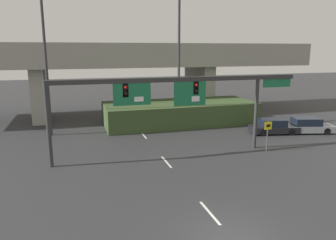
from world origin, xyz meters
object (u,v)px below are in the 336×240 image
at_px(signal_gantry, 175,92).
at_px(highway_light_pole_near, 44,35).
at_px(parked_sedan_near_right, 274,127).
at_px(speed_limit_sign, 268,132).
at_px(parked_sedan_mid_right, 307,126).
at_px(highway_light_pole_far, 179,55).

bearing_deg(signal_gantry, highway_light_pole_near, 136.19).
xyz_separation_m(signal_gantry, highway_light_pole_near, (-9.13, 8.76, 4.21)).
distance_m(signal_gantry, parked_sedan_near_right, 12.04).
bearing_deg(highway_light_pole_near, speed_limit_sign, -31.07).
bearing_deg(parked_sedan_mid_right, signal_gantry, -154.36).
height_order(highway_light_pole_near, parked_sedan_near_right, highway_light_pole_near).
distance_m(speed_limit_sign, highway_light_pole_near, 20.37).
xyz_separation_m(parked_sedan_near_right, parked_sedan_mid_right, (3.21, -0.63, 0.02)).
bearing_deg(highway_light_pole_far, highway_light_pole_near, 176.78).
relative_size(speed_limit_sign, highway_light_pole_near, 0.14).
relative_size(highway_light_pole_near, parked_sedan_mid_right, 3.45).
relative_size(speed_limit_sign, parked_sedan_near_right, 0.52).
bearing_deg(speed_limit_sign, highway_light_pole_far, 114.75).
bearing_deg(parked_sedan_near_right, speed_limit_sign, -117.61).
bearing_deg(parked_sedan_mid_right, highway_light_pole_far, 168.79).
distance_m(signal_gantry, highway_light_pole_near, 13.34).
bearing_deg(speed_limit_sign, parked_sedan_mid_right, 29.71).
distance_m(signal_gantry, highway_light_pole_far, 8.94).
distance_m(highway_light_pole_far, parked_sedan_mid_right, 13.86).
bearing_deg(highway_light_pole_near, parked_sedan_mid_right, -14.29).
bearing_deg(highway_light_pole_near, parked_sedan_near_right, -14.79).
height_order(highway_light_pole_far, parked_sedan_near_right, highway_light_pole_far).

